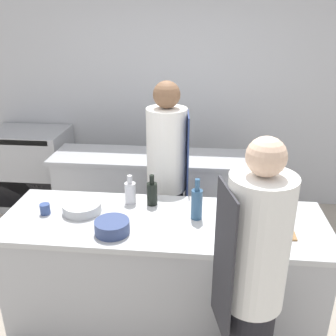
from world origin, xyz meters
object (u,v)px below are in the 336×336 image
object	(u,v)px
bottle_wine	(152,193)
cup	(45,209)
bowl_mixing_large	(233,241)
bowl_prep_small	(112,227)
chef_at_stove	(167,180)
bottle_vinegar	(130,192)
oven_range	(32,168)
bottle_olive_oil	(197,203)
chef_at_prep_near	(251,289)
bowl_ceramic_blue	(82,207)
bottle_cooking_oil	(286,197)

from	to	relation	value
bottle_wine	cup	world-z (taller)	bottle_wine
bowl_mixing_large	bowl_prep_small	bearing A→B (deg)	175.41
chef_at_stove	bottle_vinegar	distance (m)	0.53
oven_range	bowl_mixing_large	world-z (taller)	oven_range
oven_range	bottle_olive_oil	xyz separation A→B (m)	(2.05, -1.71, 0.53)
cup	chef_at_prep_near	bearing A→B (deg)	-24.49
bowl_prep_small	bowl_ceramic_blue	size ratio (longest dim) A/B	0.83
chef_at_stove	bottle_wine	world-z (taller)	chef_at_stove
chef_at_prep_near	bottle_olive_oil	xyz separation A→B (m)	(-0.32, 0.68, 0.14)
bowl_ceramic_blue	chef_at_prep_near	bearing A→B (deg)	-31.04
oven_range	chef_at_prep_near	bearing A→B (deg)	-45.33
chef_at_prep_near	bottle_wine	size ratio (longest dim) A/B	7.13
chef_at_stove	bottle_vinegar	world-z (taller)	chef_at_stove
bowl_mixing_large	cup	world-z (taller)	cup
oven_range	bowl_mixing_large	xyz separation A→B (m)	(2.28, -2.02, 0.44)
chef_at_stove	bottle_olive_oil	distance (m)	0.72
bottle_olive_oil	bowl_ceramic_blue	world-z (taller)	bottle_olive_oil
bottle_wine	bowl_ceramic_blue	xyz separation A→B (m)	(-0.49, -0.17, -0.06)
oven_range	bowl_mixing_large	size ratio (longest dim) A/B	5.85
bottle_cooking_oil	cup	xyz separation A→B (m)	(-1.74, -0.26, -0.05)
chef_at_stove	bottle_cooking_oil	bearing A→B (deg)	60.07
bottle_vinegar	cup	bearing A→B (deg)	-158.41
chef_at_stove	bowl_mixing_large	world-z (taller)	chef_at_stove
bowl_mixing_large	bowl_ceramic_blue	distance (m)	1.11
bottle_wine	bowl_mixing_large	bearing A→B (deg)	-40.04
bottle_wine	bowl_prep_small	distance (m)	0.47
chef_at_prep_near	bowl_ceramic_blue	world-z (taller)	chef_at_prep_near
bottle_vinegar	bowl_mixing_large	xyz separation A→B (m)	(0.74, -0.49, -0.06)
chef_at_prep_near	bottle_wine	bearing A→B (deg)	23.39
oven_range	bowl_mixing_large	distance (m)	3.08
chef_at_stove	bottle_vinegar	bearing A→B (deg)	-31.69
bowl_ceramic_blue	oven_range	bearing A→B (deg)	125.57
bottle_vinegar	bowl_ceramic_blue	size ratio (longest dim) A/B	0.81
cup	bowl_ceramic_blue	bearing A→B (deg)	11.40
chef_at_prep_near	bowl_mixing_large	distance (m)	0.39
bottle_cooking_oil	bowl_mixing_large	bearing A→B (deg)	-128.37
bottle_olive_oil	bowl_ceramic_blue	distance (m)	0.84
bowl_mixing_large	bowl_ceramic_blue	xyz separation A→B (m)	(-1.07, 0.32, 0.00)
chef_at_prep_near	bowl_mixing_large	bearing A→B (deg)	-1.93
chef_at_prep_near	chef_at_stove	bearing A→B (deg)	9.88
oven_range	chef_at_prep_near	distance (m)	3.39
oven_range	chef_at_stove	bearing A→B (deg)	-30.84
oven_range	chef_at_prep_near	world-z (taller)	chef_at_prep_near
bowl_prep_small	chef_at_prep_near	bearing A→B (deg)	-26.83
chef_at_prep_near	bottle_cooking_oil	size ratio (longest dim) A/B	7.97
oven_range	cup	bearing A→B (deg)	-61.27
bottle_olive_oil	bowl_prep_small	world-z (taller)	bottle_olive_oil
chef_at_prep_near	chef_at_stove	size ratio (longest dim) A/B	0.99
oven_range	chef_at_stove	world-z (taller)	chef_at_stove
bottle_vinegar	bottle_olive_oil	bearing A→B (deg)	-20.18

